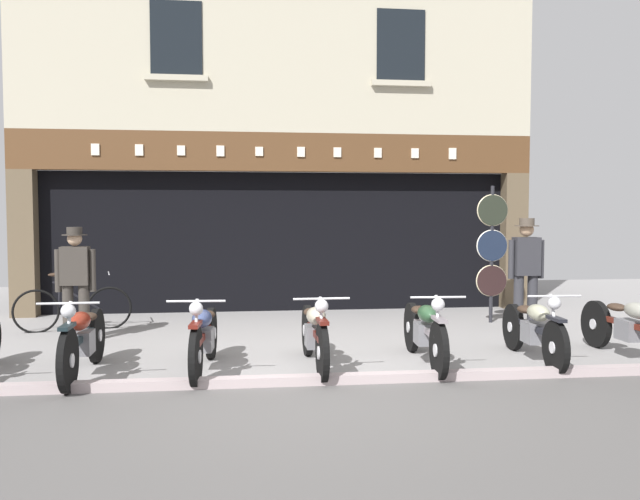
# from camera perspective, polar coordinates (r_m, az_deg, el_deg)

# --- Properties ---
(ground) EXTENTS (21.50, 22.00, 0.18)m
(ground) POSITION_cam_1_polar(r_m,az_deg,el_deg) (5.95, -0.16, -14.99)
(ground) COLOR gray
(shop_facade) EXTENTS (9.80, 4.42, 6.71)m
(shop_facade) POSITION_cam_1_polar(r_m,az_deg,el_deg) (13.60, -4.06, 3.07)
(shop_facade) COLOR black
(shop_facade) RESTS_ON ground
(motorcycle_left) EXTENTS (0.62, 2.02, 0.92)m
(motorcycle_left) POSITION_cam_1_polar(r_m,az_deg,el_deg) (7.65, -20.49, -7.44)
(motorcycle_left) COLOR black
(motorcycle_left) RESTS_ON ground
(motorcycle_center_left) EXTENTS (0.62, 1.97, 0.92)m
(motorcycle_center_left) POSITION_cam_1_polar(r_m,az_deg,el_deg) (7.51, -10.37, -7.53)
(motorcycle_center_left) COLOR black
(motorcycle_center_left) RESTS_ON ground
(motorcycle_center) EXTENTS (0.62, 1.99, 0.92)m
(motorcycle_center) POSITION_cam_1_polar(r_m,az_deg,el_deg) (7.57, -0.50, -7.39)
(motorcycle_center) COLOR black
(motorcycle_center) RESTS_ON ground
(motorcycle_center_right) EXTENTS (0.62, 2.09, 0.92)m
(motorcycle_center_right) POSITION_cam_1_polar(r_m,az_deg,el_deg) (7.84, 9.35, -7.06)
(motorcycle_center_right) COLOR black
(motorcycle_center_right) RESTS_ON ground
(motorcycle_right) EXTENTS (0.62, 1.94, 0.90)m
(motorcycle_right) POSITION_cam_1_polar(r_m,az_deg,el_deg) (8.32, 18.60, -6.66)
(motorcycle_right) COLOR black
(motorcycle_right) RESTS_ON ground
(motorcycle_far_right) EXTENTS (0.62, 2.08, 0.91)m
(motorcycle_far_right) POSITION_cam_1_polar(r_m,az_deg,el_deg) (8.88, 26.02, -6.15)
(motorcycle_far_right) COLOR black
(motorcycle_far_right) RESTS_ON ground
(salesman_left) EXTENTS (0.56, 0.34, 1.64)m
(salesman_left) POSITION_cam_1_polar(r_m,az_deg,el_deg) (9.64, -21.07, -2.41)
(salesman_left) COLOR #38332D
(salesman_left) RESTS_ON ground
(shopkeeper_center) EXTENTS (0.56, 0.36, 1.76)m
(shopkeeper_center) POSITION_cam_1_polar(r_m,az_deg,el_deg) (10.15, 17.98, -1.63)
(shopkeeper_center) COLOR #2D2D33
(shopkeeper_center) RESTS_ON ground
(tyre_sign_pole) EXTENTS (0.54, 0.06, 2.29)m
(tyre_sign_pole) POSITION_cam_1_polar(r_m,az_deg,el_deg) (11.00, 15.16, 0.28)
(tyre_sign_pole) COLOR #232328
(tyre_sign_pole) RESTS_ON ground
(advert_board_near) EXTENTS (0.65, 0.03, 0.92)m
(advert_board_near) POSITION_cam_1_polar(r_m,az_deg,el_deg) (12.15, -15.90, 2.29)
(advert_board_near) COLOR silver
(leaning_bicycle) EXTENTS (1.72, 0.58, 0.93)m
(leaning_bicycle) POSITION_cam_1_polar(r_m,az_deg,el_deg) (10.69, -21.29, -4.80)
(leaning_bicycle) COLOR black
(leaning_bicycle) RESTS_ON ground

